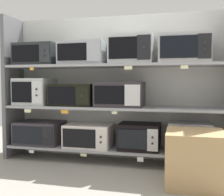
# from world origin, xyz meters

# --- Properties ---
(ground) EXTENTS (6.59, 6.00, 0.02)m
(ground) POSITION_xyz_m (0.00, -1.00, -0.01)
(ground) COLOR gray
(back_panel) EXTENTS (2.79, 0.04, 1.78)m
(back_panel) POSITION_xyz_m (0.00, 0.23, 0.89)
(back_panel) COLOR #B2B2AD
(back_panel) RESTS_ON ground
(upright_left) EXTENTS (0.05, 0.43, 1.78)m
(upright_left) POSITION_xyz_m (-1.32, 0.00, 0.89)
(upright_left) COLOR #5B5B5E
(upright_left) RESTS_ON ground
(shelf_0) EXTENTS (2.59, 0.43, 0.03)m
(shelf_0) POSITION_xyz_m (0.00, 0.00, 0.16)
(shelf_0) COLOR #99999E
(shelf_0) RESTS_ON ground
(microwave_0) EXTENTS (0.57, 0.43, 0.28)m
(microwave_0) POSITION_xyz_m (-0.95, -0.00, 0.31)
(microwave_0) COLOR #332D35
(microwave_0) RESTS_ON shelf_0
(microwave_1) EXTENTS (0.56, 0.42, 0.27)m
(microwave_1) POSITION_xyz_m (-0.29, -0.00, 0.31)
(microwave_1) COLOR silver
(microwave_1) RESTS_ON shelf_0
(microwave_2) EXTENTS (0.48, 0.38, 0.30)m
(microwave_2) POSITION_xyz_m (0.33, -0.00, 0.32)
(microwave_2) COLOR black
(microwave_2) RESTS_ON shelf_0
(microwave_3) EXTENTS (0.46, 0.35, 0.33)m
(microwave_3) POSITION_xyz_m (0.90, -0.00, 0.34)
(microwave_3) COLOR #BAB7B9
(microwave_3) RESTS_ON shelf_0
(price_tag_0) EXTENTS (0.07, 0.00, 0.03)m
(price_tag_0) POSITION_xyz_m (-0.95, -0.22, 0.12)
(price_tag_0) COLOR white
(price_tag_1) EXTENTS (0.08, 0.00, 0.03)m
(price_tag_1) POSITION_xyz_m (-0.28, -0.22, 0.12)
(price_tag_1) COLOR beige
(price_tag_2) EXTENTS (0.07, 0.00, 0.05)m
(price_tag_2) POSITION_xyz_m (0.37, -0.22, 0.11)
(price_tag_2) COLOR white
(shelf_1) EXTENTS (2.59, 0.43, 0.03)m
(shelf_1) POSITION_xyz_m (0.00, 0.00, 0.65)
(shelf_1) COLOR #99999E
(microwave_4) EXTENTS (0.43, 0.40, 0.34)m
(microwave_4) POSITION_xyz_m (-1.02, -0.00, 0.84)
(microwave_4) COLOR #B1BCB6
(microwave_4) RESTS_ON shelf_1
(microwave_5) EXTENTS (0.54, 0.37, 0.26)m
(microwave_5) POSITION_xyz_m (-0.49, -0.00, 0.80)
(microwave_5) COLOR black
(microwave_5) RESTS_ON shelf_1
(microwave_6) EXTENTS (0.55, 0.40, 0.29)m
(microwave_6) POSITION_xyz_m (0.10, -0.00, 0.82)
(microwave_6) COLOR #2F292E
(microwave_6) RESTS_ON shelf_1
(price_tag_3) EXTENTS (0.09, 0.00, 0.04)m
(price_tag_3) POSITION_xyz_m (-0.99, -0.22, 0.61)
(price_tag_3) COLOR beige
(price_tag_4) EXTENTS (0.09, 0.00, 0.04)m
(price_tag_4) POSITION_xyz_m (-0.51, -0.22, 0.61)
(price_tag_4) COLOR orange
(price_tag_5) EXTENTS (0.06, 0.00, 0.03)m
(price_tag_5) POSITION_xyz_m (0.08, -0.22, 0.62)
(price_tag_5) COLOR beige
(shelf_2) EXTENTS (2.59, 0.43, 0.03)m
(shelf_2) POSITION_xyz_m (0.00, 0.00, 1.15)
(shelf_2) COLOR #99999E
(microwave_7) EXTENTS (0.53, 0.37, 0.27)m
(microwave_7) POSITION_xyz_m (-0.97, -0.00, 1.30)
(microwave_7) COLOR #272A2C
(microwave_7) RESTS_ON shelf_2
(microwave_8) EXTENTS (0.55, 0.37, 0.28)m
(microwave_8) POSITION_xyz_m (-0.36, -0.00, 1.31)
(microwave_8) COLOR #9EA3A8
(microwave_8) RESTS_ON shelf_2
(microwave_9) EXTENTS (0.49, 0.40, 0.33)m
(microwave_9) POSITION_xyz_m (0.24, -0.00, 1.33)
(microwave_9) COLOR #B3B7B9
(microwave_9) RESTS_ON shelf_2
(microwave_10) EXTENTS (0.55, 0.44, 0.32)m
(microwave_10) POSITION_xyz_m (0.82, -0.00, 1.32)
(microwave_10) COLOR #A5A3A6
(microwave_10) RESTS_ON shelf_2
(price_tag_6) EXTENTS (0.05, 0.00, 0.03)m
(price_tag_6) POSITION_xyz_m (-0.93, -0.22, 1.12)
(price_tag_6) COLOR orange
(price_tag_7) EXTENTS (0.09, 0.00, 0.04)m
(price_tag_7) POSITION_xyz_m (0.24, -0.22, 1.11)
(price_tag_7) COLOR beige
(price_tag_8) EXTENTS (0.08, 0.00, 0.04)m
(price_tag_8) POSITION_xyz_m (0.83, -0.22, 1.11)
(price_tag_8) COLOR beige
(shipping_carton) EXTENTS (0.53, 0.53, 0.50)m
(shipping_carton) POSITION_xyz_m (0.93, -0.54, 0.25)
(shipping_carton) COLOR tan
(shipping_carton) RESTS_ON ground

